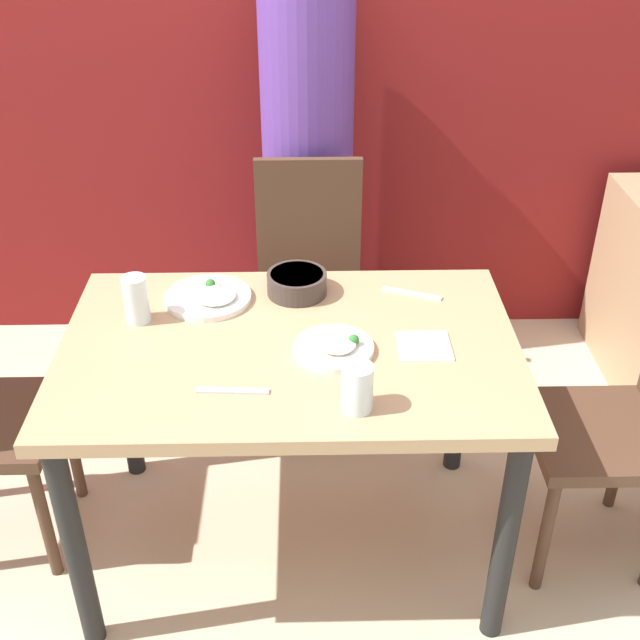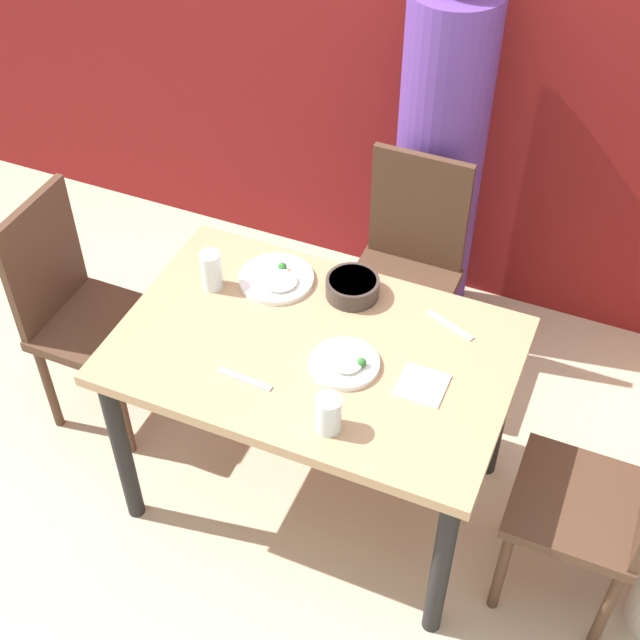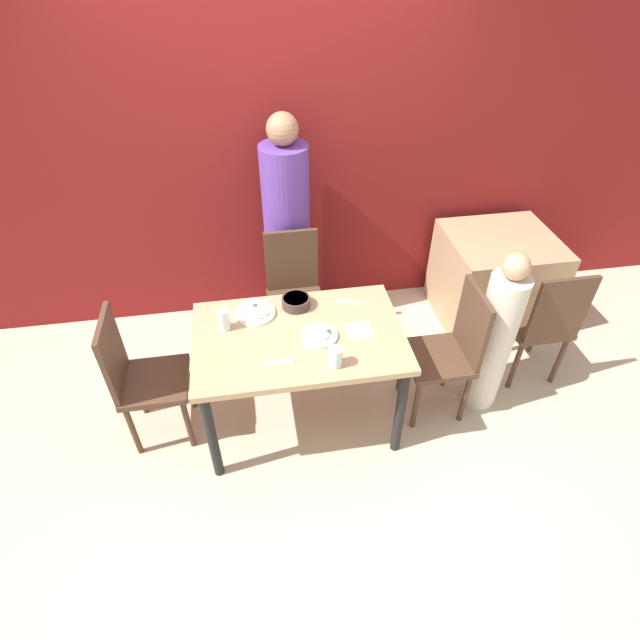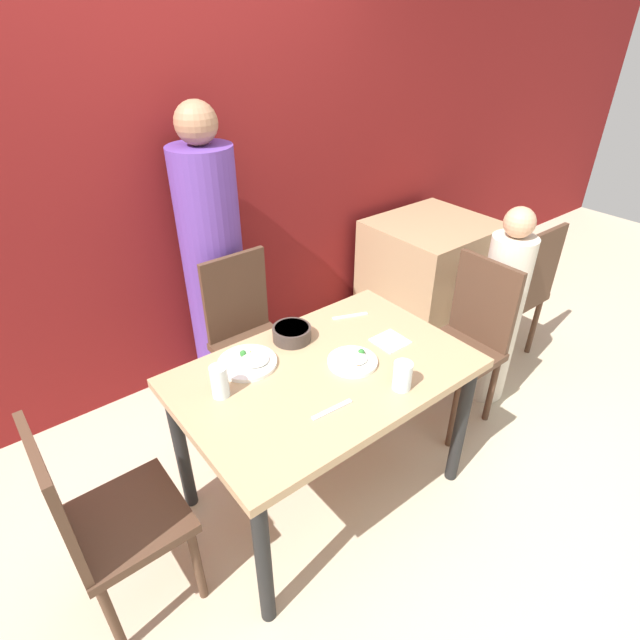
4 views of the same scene
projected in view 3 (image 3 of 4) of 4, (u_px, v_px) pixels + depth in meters
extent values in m
plane|color=beige|center=(302.00, 417.00, 3.40)|extent=(10.00, 10.00, 0.00)
cube|color=maroon|center=(272.00, 149.00, 3.53)|extent=(10.00, 0.06, 2.70)
cube|color=tan|center=(299.00, 337.00, 2.93)|extent=(1.23, 0.80, 0.04)
cylinder|color=black|center=(212.00, 436.00, 2.84)|extent=(0.06, 0.06, 0.71)
cylinder|color=black|center=(400.00, 411.00, 2.98)|extent=(0.06, 0.06, 0.71)
cylinder|color=black|center=(212.00, 354.00, 3.36)|extent=(0.06, 0.06, 0.71)
cylinder|color=black|center=(373.00, 336.00, 3.50)|extent=(0.06, 0.06, 0.71)
cube|color=#4C3323|center=(296.00, 304.00, 3.62)|extent=(0.40, 0.40, 0.04)
cube|color=#4C3323|center=(291.00, 260.00, 3.60)|extent=(0.38, 0.03, 0.48)
cylinder|color=#4C3323|center=(277.00, 346.00, 3.63)|extent=(0.04, 0.04, 0.43)
cylinder|color=#4C3323|center=(322.00, 341.00, 3.67)|extent=(0.04, 0.04, 0.43)
cylinder|color=#4C3323|center=(273.00, 317.00, 3.88)|extent=(0.04, 0.04, 0.43)
cylinder|color=#4C3323|center=(315.00, 313.00, 3.92)|extent=(0.04, 0.04, 0.43)
cube|color=#4C3323|center=(437.00, 358.00, 3.20)|extent=(0.40, 0.40, 0.04)
cube|color=#4C3323|center=(473.00, 324.00, 3.06)|extent=(0.03, 0.38, 0.48)
cylinder|color=#4C3323|center=(401.00, 368.00, 3.46)|extent=(0.04, 0.04, 0.43)
cylinder|color=#4C3323|center=(416.00, 405.00, 3.21)|extent=(0.04, 0.04, 0.43)
cylinder|color=#4C3323|center=(447.00, 363.00, 3.50)|extent=(0.04, 0.04, 0.43)
cylinder|color=#4C3323|center=(465.00, 398.00, 3.25)|extent=(0.04, 0.04, 0.43)
cube|color=#4C3323|center=(155.00, 382.00, 3.04)|extent=(0.40, 0.40, 0.04)
cube|color=#4C3323|center=(112.00, 354.00, 2.85)|extent=(0.03, 0.38, 0.48)
cylinder|color=#4C3323|center=(188.00, 424.00, 3.09)|extent=(0.04, 0.04, 0.43)
cylinder|color=#4C3323|center=(190.00, 385.00, 3.34)|extent=(0.04, 0.04, 0.43)
cylinder|color=#4C3323|center=(133.00, 431.00, 3.05)|extent=(0.04, 0.04, 0.43)
cylinder|color=#4C3323|center=(139.00, 391.00, 3.30)|extent=(0.04, 0.04, 0.43)
cylinder|color=#5B3893|center=(288.00, 242.00, 3.75)|extent=(0.34, 0.34, 1.46)
sphere|color=#9E7051|center=(282.00, 129.00, 3.21)|extent=(0.21, 0.21, 0.21)
cylinder|color=beige|center=(493.00, 344.00, 3.20)|extent=(0.24, 0.24, 1.03)
sphere|color=tan|center=(516.00, 266.00, 2.82)|extent=(0.16, 0.16, 0.16)
cylinder|color=#3D332D|center=(296.00, 302.00, 3.10)|extent=(0.18, 0.18, 0.07)
cylinder|color=#BC5123|center=(296.00, 298.00, 3.08)|extent=(0.16, 0.16, 0.01)
cylinder|color=white|center=(255.00, 313.00, 3.05)|extent=(0.25, 0.25, 0.02)
ellipsoid|color=white|center=(259.00, 312.00, 3.03)|extent=(0.12, 0.12, 0.02)
sphere|color=#2D702D|center=(255.00, 306.00, 3.07)|extent=(0.03, 0.03, 0.03)
cone|color=orange|center=(260.00, 307.00, 3.06)|extent=(0.02, 0.02, 0.02)
cylinder|color=white|center=(319.00, 336.00, 2.89)|extent=(0.21, 0.21, 0.02)
ellipsoid|color=white|center=(321.00, 334.00, 2.87)|extent=(0.10, 0.10, 0.02)
cone|color=orange|center=(320.00, 338.00, 2.85)|extent=(0.02, 0.02, 0.02)
sphere|color=#2D702D|center=(328.00, 331.00, 2.89)|extent=(0.03, 0.03, 0.03)
cylinder|color=silver|center=(224.00, 320.00, 2.91)|extent=(0.07, 0.07, 0.14)
cylinder|color=silver|center=(335.00, 357.00, 2.68)|extent=(0.08, 0.08, 0.12)
cube|color=white|center=(360.00, 330.00, 2.94)|extent=(0.14, 0.14, 0.01)
cube|color=silver|center=(279.00, 362.00, 2.74)|extent=(0.18, 0.03, 0.01)
cube|color=silver|center=(350.00, 302.00, 3.15)|extent=(0.17, 0.09, 0.01)
cube|color=tan|center=(493.00, 278.00, 4.01)|extent=(0.82, 0.75, 0.74)
cube|color=#4C3323|center=(535.00, 322.00, 3.47)|extent=(0.40, 0.40, 0.04)
cube|color=#4C3323|center=(560.00, 310.00, 3.16)|extent=(0.38, 0.03, 0.48)
cylinder|color=#4C3323|center=(536.00, 330.00, 3.77)|extent=(0.04, 0.04, 0.43)
cylinder|color=#4C3323|center=(495.00, 334.00, 3.72)|extent=(0.04, 0.04, 0.43)
cylinder|color=#4C3323|center=(559.00, 360.00, 3.52)|extent=(0.04, 0.04, 0.43)
cylinder|color=#4C3323|center=(515.00, 366.00, 3.48)|extent=(0.04, 0.04, 0.43)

